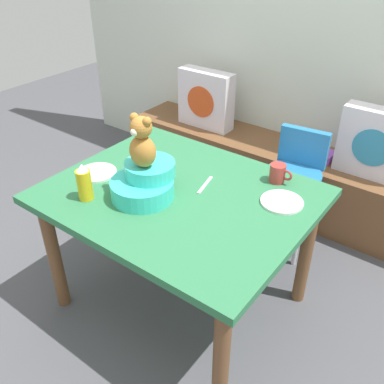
{
  "coord_description": "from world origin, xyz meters",
  "views": [
    {
      "loc": [
        1.07,
        -1.34,
        1.86
      ],
      "look_at": [
        0.0,
        0.1,
        0.69
      ],
      "focal_mm": 39.62,
      "sensor_mm": 36.0,
      "label": 1
    }
  ],
  "objects_px": {
    "pillow_floral_left": "(206,99)",
    "pillow_floral_right": "(375,144)",
    "infant_seat_teal": "(145,182)",
    "coffee_mug": "(278,173)",
    "dining_table": "(180,209)",
    "highchair": "(294,177)",
    "dinner_plate_near": "(97,173)",
    "ketchup_bottle": "(84,183)",
    "teddy_bear": "(142,143)",
    "book_stack": "(319,154)",
    "dinner_plate_far": "(282,202)"
  },
  "relations": [
    {
      "from": "pillow_floral_left",
      "to": "highchair",
      "type": "bearing_deg",
      "value": -23.52
    },
    {
      "from": "teddy_bear",
      "to": "ketchup_bottle",
      "type": "relative_size",
      "value": 1.35
    },
    {
      "from": "pillow_floral_left",
      "to": "infant_seat_teal",
      "type": "height_order",
      "value": "same"
    },
    {
      "from": "pillow_floral_right",
      "to": "dining_table",
      "type": "distance_m",
      "value": 1.36
    },
    {
      "from": "pillow_floral_right",
      "to": "book_stack",
      "type": "height_order",
      "value": "pillow_floral_right"
    },
    {
      "from": "book_stack",
      "to": "dining_table",
      "type": "xyz_separation_m",
      "value": [
        -0.23,
        -1.25,
        0.15
      ]
    },
    {
      "from": "highchair",
      "to": "coffee_mug",
      "type": "relative_size",
      "value": 6.58
    },
    {
      "from": "teddy_bear",
      "to": "dinner_plate_near",
      "type": "height_order",
      "value": "teddy_bear"
    },
    {
      "from": "pillow_floral_left",
      "to": "pillow_floral_right",
      "type": "xyz_separation_m",
      "value": [
        1.29,
        0.0,
        0.0
      ]
    },
    {
      "from": "infant_seat_teal",
      "to": "coffee_mug",
      "type": "bearing_deg",
      "value": 47.46
    },
    {
      "from": "pillow_floral_right",
      "to": "dining_table",
      "type": "relative_size",
      "value": 0.35
    },
    {
      "from": "pillow_floral_left",
      "to": "highchair",
      "type": "relative_size",
      "value": 0.56
    },
    {
      "from": "pillow_floral_right",
      "to": "coffee_mug",
      "type": "bearing_deg",
      "value": -105.85
    },
    {
      "from": "highchair",
      "to": "dinner_plate_near",
      "type": "distance_m",
      "value": 1.19
    },
    {
      "from": "pillow_floral_left",
      "to": "book_stack",
      "type": "xyz_separation_m",
      "value": [
        0.94,
        0.02,
        -0.19
      ]
    },
    {
      "from": "coffee_mug",
      "to": "dinner_plate_near",
      "type": "height_order",
      "value": "coffee_mug"
    },
    {
      "from": "dining_table",
      "to": "infant_seat_teal",
      "type": "bearing_deg",
      "value": -135.4
    },
    {
      "from": "ketchup_bottle",
      "to": "dinner_plate_near",
      "type": "height_order",
      "value": "ketchup_bottle"
    },
    {
      "from": "pillow_floral_right",
      "to": "dinner_plate_far",
      "type": "relative_size",
      "value": 2.2
    },
    {
      "from": "dining_table",
      "to": "coffee_mug",
      "type": "bearing_deg",
      "value": 48.4
    },
    {
      "from": "coffee_mug",
      "to": "pillow_floral_right",
      "type": "bearing_deg",
      "value": 74.15
    },
    {
      "from": "pillow_floral_left",
      "to": "dinner_plate_near",
      "type": "relative_size",
      "value": 2.2
    },
    {
      "from": "dinner_plate_far",
      "to": "pillow_floral_left",
      "type": "bearing_deg",
      "value": 138.37
    },
    {
      "from": "teddy_bear",
      "to": "coffee_mug",
      "type": "height_order",
      "value": "teddy_bear"
    },
    {
      "from": "infant_seat_teal",
      "to": "coffee_mug",
      "type": "xyz_separation_m",
      "value": [
        0.45,
        0.49,
        -0.02
      ]
    },
    {
      "from": "infant_seat_teal",
      "to": "ketchup_bottle",
      "type": "height_order",
      "value": "ketchup_bottle"
    },
    {
      "from": "ketchup_bottle",
      "to": "dining_table",
      "type": "bearing_deg",
      "value": 43.34
    },
    {
      "from": "pillow_floral_left",
      "to": "book_stack",
      "type": "relative_size",
      "value": 2.2
    },
    {
      "from": "book_stack",
      "to": "infant_seat_teal",
      "type": "height_order",
      "value": "infant_seat_teal"
    },
    {
      "from": "coffee_mug",
      "to": "dinner_plate_near",
      "type": "relative_size",
      "value": 0.6
    },
    {
      "from": "pillow_floral_right",
      "to": "teddy_bear",
      "type": "bearing_deg",
      "value": -117.16
    },
    {
      "from": "pillow_floral_left",
      "to": "dining_table",
      "type": "bearing_deg",
      "value": -60.06
    },
    {
      "from": "pillow_floral_left",
      "to": "book_stack",
      "type": "bearing_deg",
      "value": 1.27
    },
    {
      "from": "coffee_mug",
      "to": "dinner_plate_far",
      "type": "bearing_deg",
      "value": -56.3
    },
    {
      "from": "pillow_floral_left",
      "to": "ketchup_bottle",
      "type": "xyz_separation_m",
      "value": [
        0.39,
        -1.54,
        0.15
      ]
    },
    {
      "from": "dining_table",
      "to": "highchair",
      "type": "bearing_deg",
      "value": 73.35
    },
    {
      "from": "pillow_floral_right",
      "to": "infant_seat_teal",
      "type": "xyz_separation_m",
      "value": [
        -0.69,
        -1.35,
        0.13
      ]
    },
    {
      "from": "book_stack",
      "to": "coffee_mug",
      "type": "relative_size",
      "value": 1.67
    },
    {
      "from": "highchair",
      "to": "dinner_plate_near",
      "type": "height_order",
      "value": "highchair"
    },
    {
      "from": "coffee_mug",
      "to": "book_stack",
      "type": "bearing_deg",
      "value": 96.52
    },
    {
      "from": "highchair",
      "to": "teddy_bear",
      "type": "xyz_separation_m",
      "value": [
        -0.36,
        -0.93,
        0.5
      ]
    },
    {
      "from": "ketchup_bottle",
      "to": "dinner_plate_near",
      "type": "bearing_deg",
      "value": 124.99
    },
    {
      "from": "infant_seat_teal",
      "to": "dinner_plate_near",
      "type": "height_order",
      "value": "infant_seat_teal"
    },
    {
      "from": "pillow_floral_right",
      "to": "book_stack",
      "type": "distance_m",
      "value": 0.4
    },
    {
      "from": "dining_table",
      "to": "teddy_bear",
      "type": "bearing_deg",
      "value": -135.27
    },
    {
      "from": "infant_seat_teal",
      "to": "highchair",
      "type": "bearing_deg",
      "value": 68.83
    },
    {
      "from": "book_stack",
      "to": "ketchup_bottle",
      "type": "relative_size",
      "value": 1.08
    },
    {
      "from": "dining_table",
      "to": "coffee_mug",
      "type": "distance_m",
      "value": 0.52
    },
    {
      "from": "teddy_bear",
      "to": "dinner_plate_far",
      "type": "xyz_separation_m",
      "value": [
        0.55,
        0.33,
        -0.27
      ]
    },
    {
      "from": "dining_table",
      "to": "highchair",
      "type": "relative_size",
      "value": 1.57
    }
  ]
}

